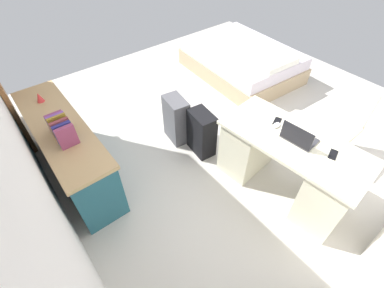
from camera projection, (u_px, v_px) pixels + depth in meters
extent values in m
plane|color=beige|center=(225.00, 128.00, 3.87)|extent=(5.66, 5.66, 0.00)
cube|color=white|center=(0.00, 123.00, 1.90)|extent=(4.37, 0.10, 2.67)
cube|color=beige|center=(295.00, 141.00, 2.63)|extent=(1.50, 0.80, 0.04)
cube|color=beige|center=(329.00, 194.00, 2.64)|extent=(0.46, 0.63, 0.72)
cube|color=beige|center=(248.00, 143.00, 3.14)|extent=(0.46, 0.63, 0.72)
cylinder|color=black|center=(322.00, 153.00, 3.50)|extent=(0.52, 0.52, 0.04)
cylinder|color=black|center=(328.00, 143.00, 3.36)|extent=(0.06, 0.06, 0.42)
cube|color=beige|center=(335.00, 128.00, 3.19)|extent=(0.47, 0.47, 0.08)
cube|color=beige|center=(353.00, 103.00, 3.09)|extent=(0.44, 0.07, 0.44)
cube|color=#235B6B|center=(69.00, 151.00, 3.06)|extent=(1.76, 0.44, 0.71)
cube|color=tan|center=(58.00, 126.00, 2.79)|extent=(1.80, 0.48, 0.04)
cube|color=#1E4E5B|center=(107.00, 172.00, 3.05)|extent=(0.67, 0.01, 0.25)
cube|color=#1E4E5B|center=(79.00, 135.00, 3.49)|extent=(0.67, 0.01, 0.25)
cube|color=tan|center=(240.00, 66.00, 4.86)|extent=(1.98, 1.51, 0.28)
cube|color=silver|center=(242.00, 53.00, 4.69)|extent=(1.92, 1.45, 0.20)
cube|color=white|center=(273.00, 61.00, 4.19)|extent=(0.52, 0.71, 0.10)
cube|color=black|center=(202.00, 133.00, 3.36)|extent=(0.38, 0.26, 0.59)
cube|color=#4C4C51|center=(176.00, 120.00, 3.52)|extent=(0.39, 0.27, 0.63)
cube|color=#333338|center=(299.00, 138.00, 2.62)|extent=(0.33, 0.25, 0.02)
cube|color=black|center=(297.00, 136.00, 2.50)|extent=(0.31, 0.04, 0.19)
ellipsoid|color=white|center=(277.00, 125.00, 2.75)|extent=(0.07, 0.11, 0.03)
cube|color=black|center=(333.00, 154.00, 2.47)|extent=(0.11, 0.15, 0.01)
cube|color=black|center=(277.00, 121.00, 2.80)|extent=(0.11, 0.15, 0.01)
cube|color=#8B3A5D|center=(67.00, 137.00, 2.48)|extent=(0.04, 0.17, 0.23)
cube|color=#376A83|center=(66.00, 136.00, 2.52)|extent=(0.04, 0.17, 0.19)
cube|color=navy|center=(64.00, 133.00, 2.53)|extent=(0.04, 0.17, 0.21)
cube|color=brown|center=(63.00, 130.00, 2.55)|extent=(0.03, 0.17, 0.23)
cube|color=olive|center=(62.00, 129.00, 2.58)|extent=(0.03, 0.17, 0.20)
cube|color=olive|center=(60.00, 126.00, 2.59)|extent=(0.03, 0.17, 0.23)
cube|color=#7444A1|center=(58.00, 124.00, 2.62)|extent=(0.04, 0.17, 0.22)
cube|color=olive|center=(57.00, 123.00, 2.65)|extent=(0.03, 0.17, 0.19)
cube|color=#863A65|center=(56.00, 121.00, 2.67)|extent=(0.03, 0.17, 0.19)
cone|color=red|center=(39.00, 97.00, 3.02)|extent=(0.08, 0.08, 0.11)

